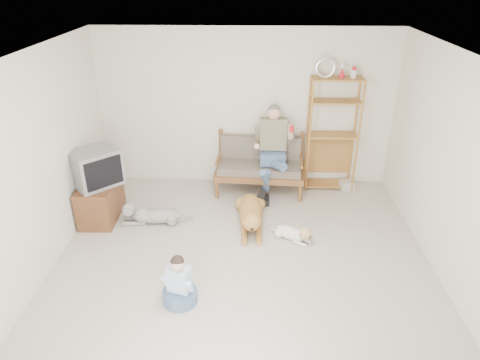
{
  "coord_description": "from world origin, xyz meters",
  "views": [
    {
      "loc": [
        0.11,
        -4.28,
        3.57
      ],
      "look_at": [
        -0.05,
        1.0,
        0.88
      ],
      "focal_mm": 32.0,
      "sensor_mm": 36.0,
      "label": 1
    }
  ],
  "objects_px": {
    "loveseat": "(259,164)",
    "golden_retriever": "(251,214)",
    "tv_stand": "(100,200)",
    "etagere": "(332,134)"
  },
  "relations": [
    {
      "from": "loveseat",
      "to": "etagere",
      "type": "relative_size",
      "value": 0.68
    },
    {
      "from": "golden_retriever",
      "to": "etagere",
      "type": "bearing_deg",
      "value": 42.2
    },
    {
      "from": "etagere",
      "to": "golden_retriever",
      "type": "height_order",
      "value": "etagere"
    },
    {
      "from": "tv_stand",
      "to": "golden_retriever",
      "type": "relative_size",
      "value": 0.62
    },
    {
      "from": "loveseat",
      "to": "etagere",
      "type": "distance_m",
      "value": 1.33
    },
    {
      "from": "tv_stand",
      "to": "etagere",
      "type": "bearing_deg",
      "value": 16.31
    },
    {
      "from": "golden_retriever",
      "to": "loveseat",
      "type": "bearing_deg",
      "value": 81.55
    },
    {
      "from": "loveseat",
      "to": "etagere",
      "type": "bearing_deg",
      "value": 10.69
    },
    {
      "from": "etagere",
      "to": "tv_stand",
      "type": "relative_size",
      "value": 2.49
    },
    {
      "from": "loveseat",
      "to": "golden_retriever",
      "type": "bearing_deg",
      "value": -92.89
    }
  ]
}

